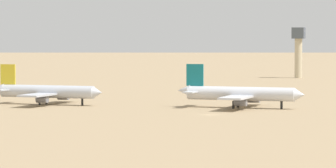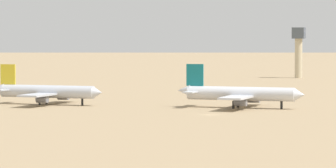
% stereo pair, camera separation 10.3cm
% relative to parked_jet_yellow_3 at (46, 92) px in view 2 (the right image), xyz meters
% --- Properties ---
extents(ground, '(4000.00, 4000.00, 0.00)m').
position_rel_parked_jet_yellow_3_xyz_m(ground, '(50.66, -19.16, -3.53)').
color(ground, '#9E8460').
extents(ridge_west, '(277.42, 272.08, 121.57)m').
position_rel_parked_jet_yellow_3_xyz_m(ridge_west, '(-276.61, 990.89, 57.25)').
color(ridge_west, slate).
rests_on(ridge_west, ground).
extents(parked_jet_yellow_3, '(32.61, 27.37, 10.78)m').
position_rel_parked_jet_yellow_3_xyz_m(parked_jet_yellow_3, '(0.00, 0.00, 0.00)').
color(parked_jet_yellow_3, silver).
rests_on(parked_jet_yellow_3, ground).
extents(parked_jet_teal_4, '(33.91, 28.45, 11.21)m').
position_rel_parked_jet_yellow_3_xyz_m(parked_jet_teal_4, '(52.47, 3.79, 0.14)').
color(parked_jet_teal_4, silver).
rests_on(parked_jet_teal_4, ground).
extents(control_tower, '(5.20, 5.20, 21.74)m').
position_rel_parked_jet_yellow_3_xyz_m(control_tower, '(36.58, 181.11, 9.58)').
color(control_tower, '#C6B793').
rests_on(control_tower, ground).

